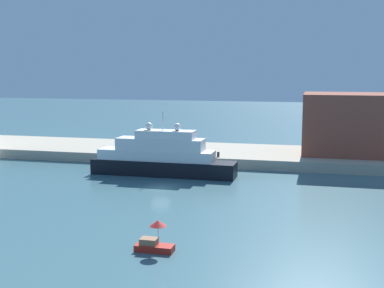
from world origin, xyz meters
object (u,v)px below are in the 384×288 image
at_px(small_motorboat, 154,241).
at_px(harbor_building, 349,124).
at_px(large_yacht, 161,157).
at_px(person_figure, 159,147).
at_px(parked_car, 136,145).
at_px(mooring_bollard, 218,154).

bearing_deg(small_motorboat, harbor_building, 69.03).
xyz_separation_m(large_yacht, small_motorboat, (9.75, -33.32, -1.90)).
bearing_deg(small_motorboat, person_figure, 107.00).
xyz_separation_m(harbor_building, parked_car, (-39.09, -3.88, -4.74)).
bearing_deg(parked_car, harbor_building, 5.67).
relative_size(large_yacht, harbor_building, 1.45).
bearing_deg(small_motorboat, parked_car, 112.07).
distance_m(small_motorboat, harbor_building, 55.55).
relative_size(parked_car, mooring_bollard, 4.47).
relative_size(small_motorboat, person_figure, 2.02).
bearing_deg(parked_car, mooring_bollard, -17.28).
xyz_separation_m(large_yacht, mooring_bollard, (7.50, 9.04, -0.69)).
xyz_separation_m(large_yacht, person_figure, (-4.19, 12.27, -0.29)).
distance_m(parked_car, person_figure, 5.78).
height_order(harbor_building, parked_car, harbor_building).
xyz_separation_m(large_yacht, harbor_building, (29.51, 18.23, 4.26)).
height_order(small_motorboat, person_figure, person_figure).
distance_m(harbor_building, parked_car, 39.56).
relative_size(large_yacht, mooring_bollard, 27.15).
bearing_deg(person_figure, large_yacht, -71.16).
distance_m(harbor_building, mooring_bollard, 24.36).
bearing_deg(harbor_building, large_yacht, -148.29).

